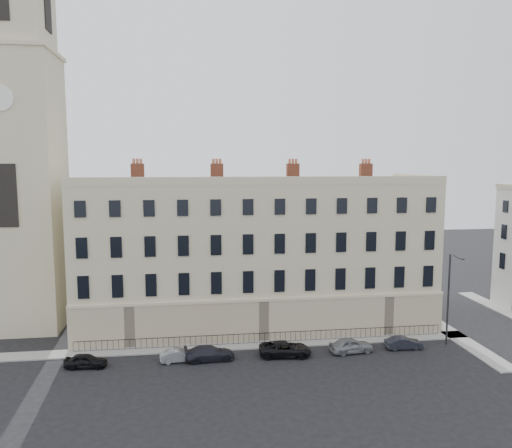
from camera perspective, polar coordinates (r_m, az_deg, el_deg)
The scene contains 13 objects.
ground at distance 45.15m, azimuth 9.92°, elevation -15.31°, with size 160.00×160.00×0.00m, color black.
terrace at distance 53.04m, azimuth -0.05°, elevation -3.39°, with size 36.22×12.22×17.00m.
church_tower at distance 56.36m, azimuth -25.61°, elevation 7.94°, with size 8.00×8.13×44.00m.
pavement_terrace at distance 47.94m, azimuth -3.80°, elevation -13.79°, with size 48.00×2.00×0.12m, color gray.
pavement_east_return at distance 56.96m, azimuth 20.17°, elevation -10.81°, with size 2.00×24.00×0.12m, color gray.
railings at distance 48.56m, azimuth 0.99°, elevation -12.88°, with size 35.00×0.04×0.96m.
car_a at distance 45.56m, azimuth -18.87°, elevation -14.58°, with size 1.40×3.48×1.19m, color black.
car_b at distance 44.99m, azimuth -8.73°, elevation -14.61°, with size 1.17×3.34×1.10m, color gray.
car_c at distance 44.91m, azimuth -5.34°, elevation -14.48°, with size 1.77×4.37×1.27m, color black.
car_d at distance 45.69m, azimuth 3.36°, elevation -14.06°, with size 2.16×4.68×1.30m, color black.
car_e at distance 47.15m, azimuth 10.82°, elevation -13.46°, with size 1.59×3.96×1.35m, color gray.
car_f at distance 49.16m, azimuth 16.52°, elevation -12.91°, with size 1.20×3.43×1.13m, color black.
streetlamp at distance 50.31m, azimuth 21.23°, elevation -7.59°, with size 0.61×1.84×8.66m.
Camera 1 is at (-13.05, -39.73, 17.03)m, focal length 35.00 mm.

